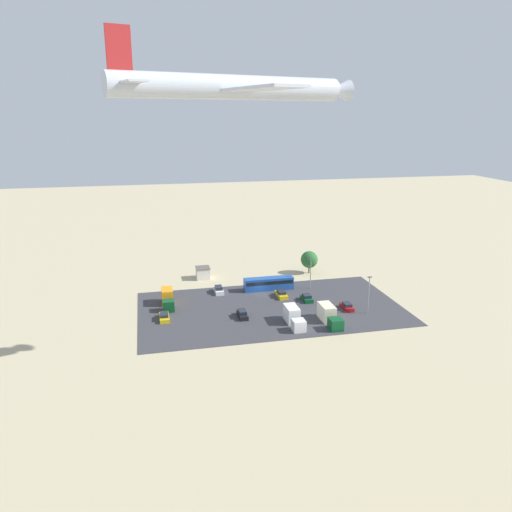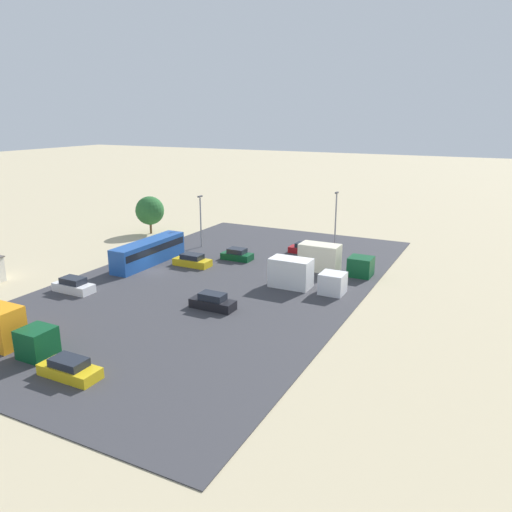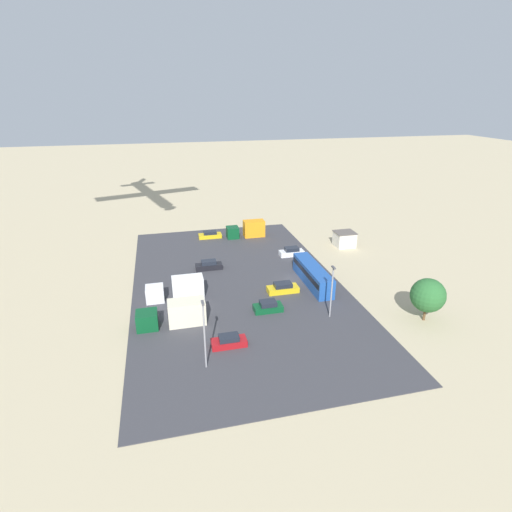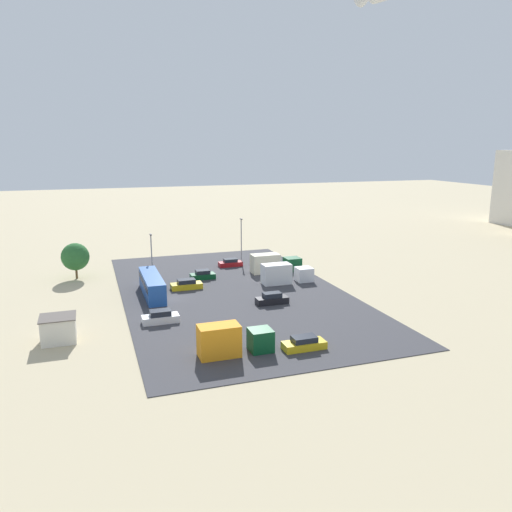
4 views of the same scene
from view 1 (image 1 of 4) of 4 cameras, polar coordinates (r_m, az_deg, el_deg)
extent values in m
plane|color=tan|center=(118.14, 0.59, -4.37)|extent=(400.00, 400.00, 0.00)
cube|color=#38383D|center=(109.75, 1.71, -5.98)|extent=(56.89, 32.27, 0.08)
cube|color=silver|center=(129.47, -6.10, -1.96)|extent=(3.35, 3.68, 2.86)
cube|color=#59514C|center=(129.02, -6.11, -1.33)|extent=(3.59, 3.92, 0.12)
cube|color=#1E4C9E|center=(120.38, 1.45, -3.18)|extent=(11.96, 2.50, 3.02)
cube|color=black|center=(120.20, 1.45, -2.93)|extent=(11.48, 2.54, 0.85)
cube|color=gold|center=(105.37, -10.44, -6.95)|extent=(1.93, 4.72, 0.83)
cube|color=#1E232D|center=(105.09, -10.46, -6.59)|extent=(1.62, 2.64, 0.61)
cube|color=maroon|center=(110.80, 10.34, -5.78)|extent=(1.81, 4.26, 0.82)
cube|color=#1E232D|center=(110.54, 10.36, -5.44)|extent=(1.52, 2.38, 0.60)
cube|color=silver|center=(119.01, -4.30, -3.99)|extent=(1.91, 4.54, 0.92)
cube|color=#1E232D|center=(118.75, -4.30, -3.62)|extent=(1.61, 2.54, 0.68)
cube|color=black|center=(104.84, -1.57, -6.77)|extent=(1.76, 4.52, 0.92)
cube|color=#1E232D|center=(104.54, -1.57, -6.37)|extent=(1.48, 2.53, 0.67)
cube|color=#0C4723|center=(114.31, 5.82, -4.89)|extent=(1.97, 4.03, 0.86)
cube|color=#1E232D|center=(114.05, 5.83, -4.54)|extent=(1.66, 2.25, 0.63)
cube|color=gold|center=(116.22, 2.91, -4.47)|extent=(1.99, 4.77, 0.88)
cube|color=#1E232D|center=(115.96, 2.91, -4.12)|extent=(1.67, 2.67, 0.64)
cube|color=silver|center=(98.65, 4.90, -7.91)|extent=(2.47, 2.55, 2.25)
cube|color=white|center=(102.68, 4.09, -6.61)|extent=(2.47, 4.53, 3.22)
cube|color=#0C4723|center=(109.38, -9.96, -5.61)|extent=(2.43, 2.43, 2.38)
cube|color=orange|center=(113.50, -10.10, -4.54)|extent=(2.43, 4.33, 3.40)
cube|color=#0C4723|center=(100.07, 9.09, -7.70)|extent=(2.57, 2.71, 2.27)
cube|color=beige|center=(104.26, 8.07, -6.37)|extent=(2.57, 4.81, 3.25)
cylinder|color=brown|center=(134.03, 6.07, -1.52)|extent=(0.36, 0.36, 2.04)
sphere|color=#28602D|center=(133.25, 6.10, -0.40)|extent=(4.53, 4.53, 4.53)
cylinder|color=gray|center=(108.21, 12.74, -4.45)|extent=(0.20, 0.20, 7.92)
cube|color=#4C4C51|center=(106.86, 12.87, -2.36)|extent=(0.90, 0.28, 0.20)
cylinder|color=gray|center=(121.28, 6.25, -2.11)|extent=(0.20, 0.20, 7.12)
cube|color=#4C4C51|center=(120.19, 6.31, -0.41)|extent=(0.90, 0.28, 0.20)
cylinder|color=silver|center=(71.37, -2.77, 18.72)|extent=(33.67, 12.42, 3.26)
cone|color=silver|center=(80.87, 9.41, 18.20)|extent=(4.29, 3.95, 3.09)
cube|color=silver|center=(71.34, -2.76, 18.33)|extent=(12.95, 30.80, 0.36)
cube|color=silver|center=(66.39, -14.57, 18.61)|extent=(5.27, 11.14, 0.24)
cube|color=#B22323|center=(66.54, -15.43, 21.88)|extent=(3.03, 1.11, 5.45)
camera|label=2|loc=(76.82, -27.48, -3.01)|focal=35.00mm
camera|label=3|loc=(120.73, 30.24, 7.80)|focal=28.00mm
camera|label=4|loc=(127.86, -32.69, 4.74)|focal=35.00mm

